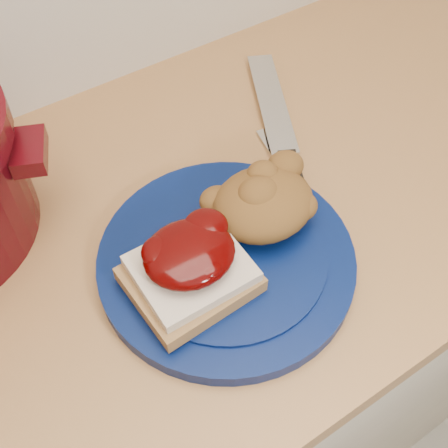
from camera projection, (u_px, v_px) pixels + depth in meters
base_cabinet at (192, 375)px, 1.07m from camera, size 4.00×0.60×0.86m
plate at (226, 260)px, 0.65m from camera, size 0.32×0.32×0.02m
sandwich at (190, 267)px, 0.60m from camera, size 0.13×0.12×0.06m
stuffing_mound at (263, 204)px, 0.65m from camera, size 0.13×0.11×0.06m
chef_knife at (289, 165)px, 0.75m from camera, size 0.19×0.33×0.02m
butter_knife at (287, 172)px, 0.75m from camera, size 0.05×0.17×0.00m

